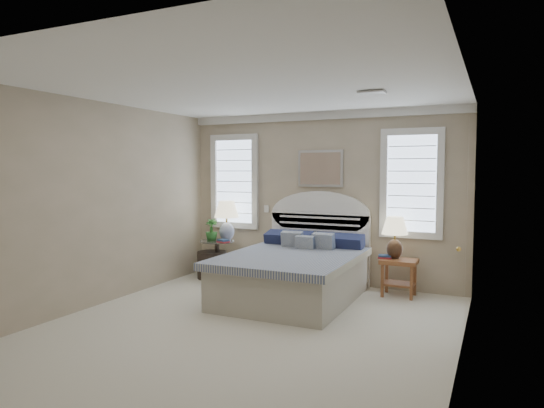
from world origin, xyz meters
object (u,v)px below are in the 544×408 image
at_px(bed, 296,271).
at_px(lamp_right, 395,233).
at_px(side_table_left, 217,255).
at_px(nightstand_right, 399,269).
at_px(lamp_left, 227,216).
at_px(floor_pot, 212,265).

relative_size(bed, lamp_right, 3.74).
relative_size(bed, side_table_left, 3.61).
height_order(nightstand_right, lamp_left, lamp_left).
relative_size(nightstand_right, floor_pot, 1.08).
xyz_separation_m(bed, side_table_left, (-1.65, 0.59, 0.00)).
xyz_separation_m(bed, lamp_right, (1.22, 0.74, 0.52)).
bearing_deg(side_table_left, nightstand_right, 1.94).
bearing_deg(lamp_left, floor_pot, -149.35).
bearing_deg(lamp_left, nightstand_right, 0.10).
bearing_deg(bed, lamp_right, 31.06).
xyz_separation_m(side_table_left, lamp_right, (2.87, 0.15, 0.51)).
relative_size(side_table_left, lamp_right, 1.03).
bearing_deg(bed, lamp_left, 155.65).
distance_m(side_table_left, lamp_left, 0.67).
bearing_deg(floor_pot, side_table_left, 20.74).
height_order(side_table_left, lamp_left, lamp_left).
bearing_deg(lamp_right, bed, -148.94).
distance_m(lamp_left, lamp_right, 2.75).
distance_m(bed, lamp_right, 1.52).
height_order(bed, nightstand_right, bed).
distance_m(floor_pot, lamp_right, 3.04).
height_order(bed, lamp_left, bed).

